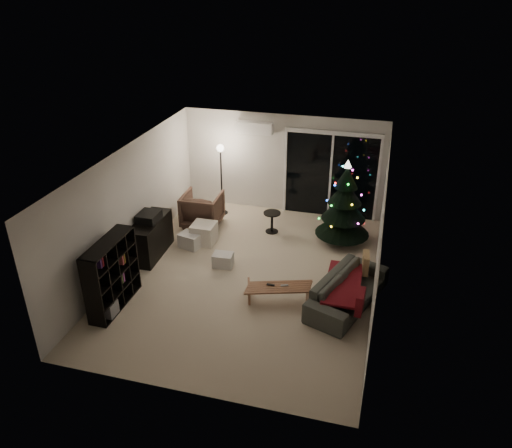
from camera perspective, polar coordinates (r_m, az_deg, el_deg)
The scene contains 18 objects.
room at distance 10.89m, azimuth 3.44°, elevation 2.39°, with size 6.50×7.51×2.60m.
bookshelf at distance 9.47m, azimuth -17.01°, elevation -5.38°, with size 0.34×1.34×1.34m, color black, non-canonical shape.
media_cabinet at distance 10.98m, azimuth -11.93°, elevation -1.51°, with size 0.49×1.32×0.82m, color black.
stereo at distance 10.76m, azimuth -12.18°, elevation 0.82°, with size 0.42×0.49×0.18m, color black.
armchair at distance 12.06m, azimuth -6.17°, elevation 1.67°, with size 0.88×0.91×0.83m, color brown.
ottoman at distance 11.35m, azimuth -5.97°, elevation -1.05°, with size 0.52×0.52×0.46m, color white.
cardboard_box_a at distance 11.23m, azimuth -7.53°, elevation -1.87°, with size 0.46×0.35×0.33m, color silver.
cardboard_box_b at distance 10.47m, azimuth -3.80°, elevation -4.12°, with size 0.41×0.31×0.29m, color silver.
side_table at distance 11.74m, azimuth 1.83°, elevation 0.21°, with size 0.40×0.40×0.51m, color black.
floor_lamp at distance 12.43m, azimuth -3.97°, elevation 4.93°, with size 0.28×0.28×1.76m, color black.
sofa at distance 9.42m, azimuth 10.46°, elevation -7.44°, with size 2.03×0.79×0.59m, color #424640.
sofa_throw at distance 9.35m, azimuth 9.92°, elevation -6.69°, with size 0.63×1.46×0.05m, color maroon.
cushion_a at distance 9.84m, azimuth 12.41°, elevation -4.37°, with size 0.12×0.39×0.39m, color #A87F4C.
cushion_b at distance 8.75m, azimuth 11.81°, elevation -8.71°, with size 0.12×0.39×0.39m, color maroon.
coffee_table at distance 9.34m, azimuth 2.58°, elevation -8.10°, with size 1.19×0.42×0.38m, color #8D5F45, non-canonical shape.
remote_a at distance 9.25m, azimuth 1.69°, elevation -6.96°, with size 0.15×0.04×0.02m, color black.
remote_b at distance 9.25m, azimuth 3.28°, elevation -7.01°, with size 0.14×0.04×0.02m, color slate.
christmas_tree at distance 11.15m, azimuth 10.08°, elevation 2.43°, with size 1.22×1.22×1.97m, color black.
Camera 1 is at (2.39, -8.21, 5.59)m, focal length 35.00 mm.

